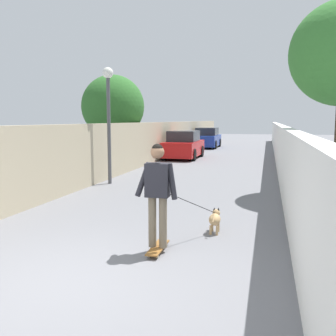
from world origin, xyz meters
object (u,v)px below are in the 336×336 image
at_px(skateboard, 158,248).
at_px(car_far, 207,138).
at_px(tree_left_mid, 113,107).
at_px(lamp_post, 108,104).
at_px(car_near, 184,146).
at_px(dog, 215,219).
at_px(person_skateboarder, 158,187).

height_order(skateboard, car_far, car_far).
bearing_deg(tree_left_mid, lamp_post, -158.61).
bearing_deg(skateboard, car_near, 10.78).
xyz_separation_m(tree_left_mid, car_far, (12.00, -2.73, -2.06)).
xyz_separation_m(tree_left_mid, dog, (-10.19, -6.34, -2.50)).
xyz_separation_m(tree_left_mid, car_near, (3.51, -2.73, -2.06)).
bearing_deg(dog, person_skateboarder, 149.73).
bearing_deg(car_far, car_near, -180.00).
bearing_deg(lamp_post, dog, -138.47).
xyz_separation_m(dog, car_near, (13.70, 3.61, 0.44)).
bearing_deg(car_far, dog, -170.75).
relative_size(lamp_post, person_skateboarder, 2.28).
distance_m(car_near, car_far, 8.49).
xyz_separation_m(lamp_post, car_near, (8.94, -0.60, -1.97)).
relative_size(person_skateboarder, car_near, 0.43).
bearing_deg(car_near, lamp_post, 176.16).
relative_size(skateboard, car_near, 0.21).
distance_m(tree_left_mid, lamp_post, 5.84).
bearing_deg(dog, car_far, 9.25).
bearing_deg(skateboard, car_far, 6.93).
height_order(dog, car_far, car_far).
bearing_deg(tree_left_mid, person_skateboarder, -154.08).
bearing_deg(skateboard, dog, -30.27).
distance_m(tree_left_mid, dog, 12.26).
bearing_deg(skateboard, person_skateboarder, 90.00).
height_order(tree_left_mid, dog, tree_left_mid).
distance_m(person_skateboarder, car_near, 15.27).
distance_m(skateboard, person_skateboarder, 1.01).
height_order(tree_left_mid, skateboard, tree_left_mid).
height_order(car_near, car_far, same).
relative_size(person_skateboarder, dog, 1.06).
bearing_deg(car_far, tree_left_mid, 167.19).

